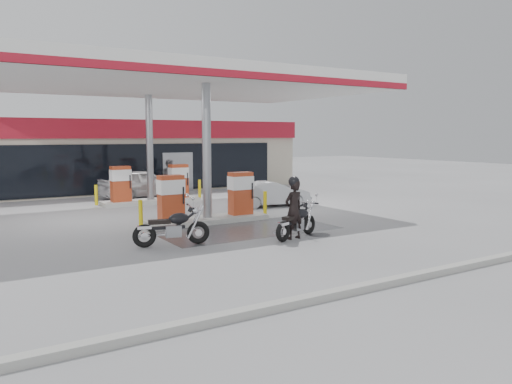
{
  "coord_description": "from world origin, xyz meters",
  "views": [
    {
      "loc": [
        -7.89,
        -14.26,
        3.15
      ],
      "look_at": [
        1.1,
        0.4,
        1.2
      ],
      "focal_mm": 35.0,
      "sensor_mm": 36.0,
      "label": 1
    }
  ],
  "objects_px": {
    "pump_island_near": "(207,203)",
    "main_motorcycle": "(297,223)",
    "sedan_white": "(142,183)",
    "parked_car_right": "(191,178)",
    "parked_motorcycle": "(173,228)",
    "pump_island_far": "(151,188)",
    "attendant": "(169,177)",
    "biker_main": "(294,210)",
    "hatchback_silver": "(272,194)"
  },
  "relations": [
    {
      "from": "pump_island_near",
      "to": "main_motorcycle",
      "type": "bearing_deg",
      "value": -74.18
    },
    {
      "from": "sedan_white",
      "to": "parked_car_right",
      "type": "bearing_deg",
      "value": -59.33
    },
    {
      "from": "main_motorcycle",
      "to": "sedan_white",
      "type": "relative_size",
      "value": 0.47
    },
    {
      "from": "main_motorcycle",
      "to": "parked_motorcycle",
      "type": "height_order",
      "value": "parked_motorcycle"
    },
    {
      "from": "pump_island_near",
      "to": "pump_island_far",
      "type": "distance_m",
      "value": 6.0
    },
    {
      "from": "attendant",
      "to": "main_motorcycle",
      "type": "bearing_deg",
      "value": 164.28
    },
    {
      "from": "pump_island_far",
      "to": "main_motorcycle",
      "type": "height_order",
      "value": "pump_island_far"
    },
    {
      "from": "pump_island_near",
      "to": "parked_motorcycle",
      "type": "bearing_deg",
      "value": -130.37
    },
    {
      "from": "pump_island_near",
      "to": "pump_island_far",
      "type": "bearing_deg",
      "value": 90.0
    },
    {
      "from": "pump_island_near",
      "to": "biker_main",
      "type": "xyz_separation_m",
      "value": [
        0.95,
        -4.05,
        0.2
      ]
    },
    {
      "from": "sedan_white",
      "to": "parked_car_right",
      "type": "xyz_separation_m",
      "value": [
        4.28,
        3.56,
        -0.19
      ]
    },
    {
      "from": "attendant",
      "to": "hatchback_silver",
      "type": "bearing_deg",
      "value": -173.03
    },
    {
      "from": "biker_main",
      "to": "hatchback_silver",
      "type": "distance_m",
      "value": 7.09
    },
    {
      "from": "parked_motorcycle",
      "to": "sedan_white",
      "type": "bearing_deg",
      "value": 88.49
    },
    {
      "from": "biker_main",
      "to": "parked_motorcycle",
      "type": "height_order",
      "value": "biker_main"
    },
    {
      "from": "attendant",
      "to": "pump_island_far",
      "type": "bearing_deg",
      "value": 132.18
    },
    {
      "from": "pump_island_near",
      "to": "hatchback_silver",
      "type": "relative_size",
      "value": 1.51
    },
    {
      "from": "pump_island_far",
      "to": "sedan_white",
      "type": "xyz_separation_m",
      "value": [
        0.32,
        2.2,
        0.02
      ]
    },
    {
      "from": "pump_island_near",
      "to": "attendant",
      "type": "xyz_separation_m",
      "value": [
        2.05,
        8.8,
        0.24
      ]
    },
    {
      "from": "pump_island_near",
      "to": "main_motorcycle",
      "type": "xyz_separation_m",
      "value": [
        1.13,
        -3.98,
        -0.23
      ]
    },
    {
      "from": "main_motorcycle",
      "to": "sedan_white",
      "type": "xyz_separation_m",
      "value": [
        -0.81,
        12.18,
        0.26
      ]
    },
    {
      "from": "attendant",
      "to": "hatchback_silver",
      "type": "height_order",
      "value": "attendant"
    },
    {
      "from": "pump_island_far",
      "to": "biker_main",
      "type": "relative_size",
      "value": 2.83
    },
    {
      "from": "pump_island_near",
      "to": "sedan_white",
      "type": "height_order",
      "value": "pump_island_near"
    },
    {
      "from": "pump_island_near",
      "to": "pump_island_far",
      "type": "height_order",
      "value": "same"
    },
    {
      "from": "sedan_white",
      "to": "main_motorcycle",
      "type": "bearing_deg",
      "value": 174.74
    },
    {
      "from": "pump_island_near",
      "to": "sedan_white",
      "type": "xyz_separation_m",
      "value": [
        0.32,
        8.2,
        0.02
      ]
    },
    {
      "from": "pump_island_far",
      "to": "sedan_white",
      "type": "height_order",
      "value": "pump_island_far"
    },
    {
      "from": "pump_island_far",
      "to": "parked_motorcycle",
      "type": "distance_m",
      "value": 9.36
    },
    {
      "from": "pump_island_near",
      "to": "parked_car_right",
      "type": "bearing_deg",
      "value": 68.62
    },
    {
      "from": "biker_main",
      "to": "pump_island_near",
      "type": "bearing_deg",
      "value": -84.99
    },
    {
      "from": "parked_motorcycle",
      "to": "pump_island_far",
      "type": "bearing_deg",
      "value": 87.04
    },
    {
      "from": "parked_motorcycle",
      "to": "sedan_white",
      "type": "xyz_separation_m",
      "value": [
        2.88,
        11.21,
        0.23
      ]
    },
    {
      "from": "main_motorcycle",
      "to": "pump_island_far",
      "type": "bearing_deg",
      "value": 75.39
    },
    {
      "from": "main_motorcycle",
      "to": "parked_motorcycle",
      "type": "xyz_separation_m",
      "value": [
        -3.68,
        0.97,
        0.03
      ]
    },
    {
      "from": "pump_island_near",
      "to": "hatchback_silver",
      "type": "xyz_separation_m",
      "value": [
        4.27,
        2.2,
        -0.15
      ]
    },
    {
      "from": "pump_island_far",
      "to": "attendant",
      "type": "distance_m",
      "value": 3.48
    },
    {
      "from": "parked_motorcycle",
      "to": "attendant",
      "type": "height_order",
      "value": "attendant"
    },
    {
      "from": "attendant",
      "to": "parked_motorcycle",
      "type": "bearing_deg",
      "value": 147.09
    },
    {
      "from": "pump_island_far",
      "to": "attendant",
      "type": "xyz_separation_m",
      "value": [
        2.05,
        2.8,
        0.24
      ]
    },
    {
      "from": "pump_island_far",
      "to": "parked_motorcycle",
      "type": "height_order",
      "value": "pump_island_far"
    },
    {
      "from": "biker_main",
      "to": "hatchback_silver",
      "type": "xyz_separation_m",
      "value": [
        3.32,
        6.25,
        -0.35
      ]
    },
    {
      "from": "main_motorcycle",
      "to": "biker_main",
      "type": "bearing_deg",
      "value": -178.83
    },
    {
      "from": "parked_motorcycle",
      "to": "pump_island_near",
      "type": "bearing_deg",
      "value": 62.52
    },
    {
      "from": "pump_island_near",
      "to": "sedan_white",
      "type": "relative_size",
      "value": 1.19
    },
    {
      "from": "attendant",
      "to": "hatchback_silver",
      "type": "relative_size",
      "value": 0.56
    },
    {
      "from": "main_motorcycle",
      "to": "hatchback_silver",
      "type": "bearing_deg",
      "value": 42.01
    },
    {
      "from": "parked_motorcycle",
      "to": "parked_car_right",
      "type": "relative_size",
      "value": 0.56
    },
    {
      "from": "pump_island_near",
      "to": "parked_car_right",
      "type": "relative_size",
      "value": 1.31
    },
    {
      "from": "biker_main",
      "to": "parked_car_right",
      "type": "xyz_separation_m",
      "value": [
        3.66,
        15.81,
        -0.36
      ]
    }
  ]
}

